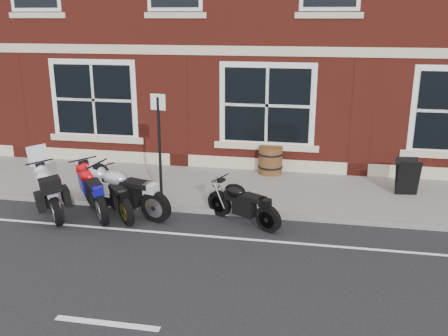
{
  "coord_description": "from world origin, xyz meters",
  "views": [
    {
      "loc": [
        2.84,
        -8.85,
        4.29
      ],
      "look_at": [
        0.87,
        1.6,
        1.03
      ],
      "focal_mm": 40.0,
      "sensor_mm": 36.0,
      "label": 1
    }
  ],
  "objects_px": {
    "moto_naked_black": "(242,201)",
    "parking_sign": "(159,141)",
    "moto_sport_silver": "(125,189)",
    "moto_touring_silver": "(50,188)",
    "barrel_planter": "(270,160)",
    "moto_sport_red": "(95,187)",
    "moto_sport_black": "(116,191)",
    "a_board_sign": "(407,177)"
  },
  "relations": [
    {
      "from": "moto_sport_silver",
      "to": "moto_naked_black",
      "type": "distance_m",
      "value": 2.65
    },
    {
      "from": "moto_sport_silver",
      "to": "moto_naked_black",
      "type": "xyz_separation_m",
      "value": [
        2.64,
        0.01,
        -0.11
      ]
    },
    {
      "from": "moto_touring_silver",
      "to": "moto_sport_black",
      "type": "height_order",
      "value": "moto_touring_silver"
    },
    {
      "from": "moto_touring_silver",
      "to": "barrel_planter",
      "type": "distance_m",
      "value": 5.78
    },
    {
      "from": "moto_sport_silver",
      "to": "a_board_sign",
      "type": "bearing_deg",
      "value": -52.6
    },
    {
      "from": "moto_touring_silver",
      "to": "barrel_planter",
      "type": "relative_size",
      "value": 2.4
    },
    {
      "from": "moto_sport_silver",
      "to": "barrel_planter",
      "type": "distance_m",
      "value": 4.4
    },
    {
      "from": "moto_sport_silver",
      "to": "a_board_sign",
      "type": "distance_m",
      "value": 6.73
    },
    {
      "from": "barrel_planter",
      "to": "parking_sign",
      "type": "xyz_separation_m",
      "value": [
        -2.28,
        -2.67,
        1.08
      ]
    },
    {
      "from": "moto_sport_red",
      "to": "moto_naked_black",
      "type": "relative_size",
      "value": 1.11
    },
    {
      "from": "moto_sport_silver",
      "to": "parking_sign",
      "type": "bearing_deg",
      "value": -28.04
    },
    {
      "from": "a_board_sign",
      "to": "parking_sign",
      "type": "xyz_separation_m",
      "value": [
        -5.7,
        -1.61,
        1.02
      ]
    },
    {
      "from": "moto_sport_red",
      "to": "a_board_sign",
      "type": "xyz_separation_m",
      "value": [
        7.07,
        2.2,
        -0.03
      ]
    },
    {
      "from": "barrel_planter",
      "to": "moto_naked_black",
      "type": "bearing_deg",
      "value": -94.87
    },
    {
      "from": "moto_naked_black",
      "to": "a_board_sign",
      "type": "height_order",
      "value": "a_board_sign"
    },
    {
      "from": "moto_sport_black",
      "to": "barrel_planter",
      "type": "bearing_deg",
      "value": 5.15
    },
    {
      "from": "barrel_planter",
      "to": "parking_sign",
      "type": "distance_m",
      "value": 3.67
    },
    {
      "from": "moto_sport_silver",
      "to": "moto_naked_black",
      "type": "bearing_deg",
      "value": -71.69
    },
    {
      "from": "moto_touring_silver",
      "to": "moto_sport_silver",
      "type": "distance_m",
      "value": 1.71
    },
    {
      "from": "moto_touring_silver",
      "to": "moto_sport_silver",
      "type": "relative_size",
      "value": 0.8
    },
    {
      "from": "moto_naked_black",
      "to": "barrel_planter",
      "type": "xyz_separation_m",
      "value": [
        0.28,
        3.28,
        -0.0
      ]
    },
    {
      "from": "moto_sport_silver",
      "to": "parking_sign",
      "type": "distance_m",
      "value": 1.32
    },
    {
      "from": "moto_sport_red",
      "to": "moto_sport_black",
      "type": "relative_size",
      "value": 1.17
    },
    {
      "from": "moto_sport_black",
      "to": "a_board_sign",
      "type": "relative_size",
      "value": 1.85
    },
    {
      "from": "moto_sport_red",
      "to": "parking_sign",
      "type": "bearing_deg",
      "value": -12.85
    },
    {
      "from": "moto_sport_red",
      "to": "moto_sport_silver",
      "type": "bearing_deg",
      "value": -38.59
    },
    {
      "from": "moto_sport_red",
      "to": "moto_sport_black",
      "type": "bearing_deg",
      "value": -36.72
    },
    {
      "from": "moto_sport_red",
      "to": "moto_naked_black",
      "type": "bearing_deg",
      "value": -36.34
    },
    {
      "from": "a_board_sign",
      "to": "moto_sport_red",
      "type": "bearing_deg",
      "value": -170.35
    },
    {
      "from": "moto_naked_black",
      "to": "barrel_planter",
      "type": "relative_size",
      "value": 2.28
    },
    {
      "from": "moto_sport_black",
      "to": "parking_sign",
      "type": "xyz_separation_m",
      "value": [
        0.87,
        0.59,
        1.05
      ]
    },
    {
      "from": "moto_sport_red",
      "to": "moto_sport_black",
      "type": "distance_m",
      "value": 0.51
    },
    {
      "from": "moto_sport_red",
      "to": "a_board_sign",
      "type": "relative_size",
      "value": 2.18
    },
    {
      "from": "moto_naked_black",
      "to": "barrel_planter",
      "type": "height_order",
      "value": "barrel_planter"
    },
    {
      "from": "moto_touring_silver",
      "to": "parking_sign",
      "type": "bearing_deg",
      "value": -18.77
    },
    {
      "from": "moto_sport_silver",
      "to": "moto_touring_silver",
      "type": "bearing_deg",
      "value": 114.02
    },
    {
      "from": "moto_sport_red",
      "to": "moto_sport_silver",
      "type": "distance_m",
      "value": 0.73
    },
    {
      "from": "moto_naked_black",
      "to": "parking_sign",
      "type": "xyz_separation_m",
      "value": [
        -2.0,
        0.61,
        1.08
      ]
    },
    {
      "from": "moto_touring_silver",
      "to": "moto_sport_silver",
      "type": "bearing_deg",
      "value": -31.62
    },
    {
      "from": "moto_naked_black",
      "to": "parking_sign",
      "type": "relative_size",
      "value": 0.68
    },
    {
      "from": "moto_sport_red",
      "to": "moto_sport_silver",
      "type": "xyz_separation_m",
      "value": [
        0.73,
        -0.03,
        0.02
      ]
    },
    {
      "from": "parking_sign",
      "to": "a_board_sign",
      "type": "bearing_deg",
      "value": 25.13
    }
  ]
}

